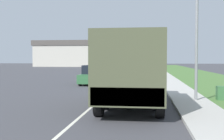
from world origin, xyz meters
The scene contains 12 objects.
ground_plane centered at (0.00, 40.00, 0.00)m, with size 180.00×180.00×0.00m, color #424247.
lane_centre_stripe centered at (0.00, 40.00, 0.00)m, with size 0.12×120.00×0.00m.
sidewalk_right centered at (4.50, 40.00, 0.06)m, with size 1.80×120.00×0.12m.
grass_strip_right centered at (8.90, 40.00, 0.01)m, with size 7.00×120.00×0.02m.
military_truck centered at (1.76, 12.49, 1.68)m, with size 2.50×6.63×3.09m.
car_nearest_ahead centered at (-2.06, 23.36, 0.71)m, with size 1.79×3.92×1.58m.
car_second_ahead centered at (1.89, 31.24, 0.75)m, with size 1.85×4.54×1.67m.
car_third_ahead centered at (2.05, 44.28, 0.67)m, with size 1.76×4.76×1.48m.
car_fourth_ahead centered at (-1.81, 55.92, 0.66)m, with size 1.72×4.17×1.47m.
lamp_post centered at (4.56, 14.39, 4.68)m, with size 1.69×0.24×7.75m.
utility_box centered at (6.20, 15.27, 0.37)m, with size 0.55×0.45×0.70m.
building_distant centered at (-20.05, 78.03, 3.63)m, with size 17.73×9.58×7.17m.
Camera 1 is at (2.41, 0.50, 2.10)m, focal length 45.00 mm.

